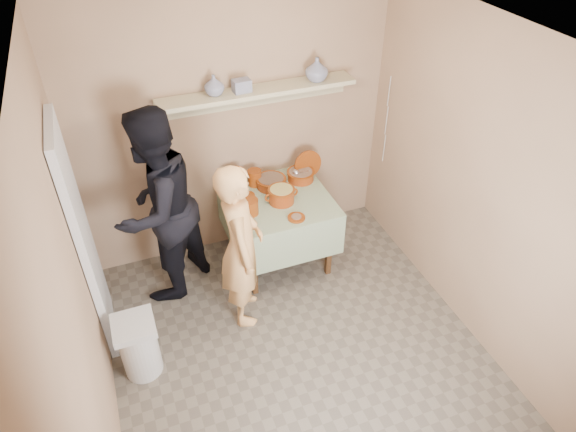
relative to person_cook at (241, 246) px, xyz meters
name	(u,v)px	position (x,y,z in m)	size (l,w,h in m)	color
ground	(303,361)	(0.28, -0.71, -0.78)	(3.50, 3.50, 0.00)	#665D50
tile_panel	(85,241)	(-1.18, 0.24, 0.22)	(0.06, 0.70, 2.00)	silver
plate_stack_a	(236,180)	(0.22, 0.85, 0.09)	(0.16, 0.16, 0.21)	#712806
plate_stack_b	(255,178)	(0.40, 0.86, 0.06)	(0.13, 0.13, 0.16)	#712806
bowl_stack	(250,207)	(0.22, 0.43, 0.06)	(0.15, 0.15, 0.15)	#712806
empty_bowl	(247,197)	(0.25, 0.65, 0.00)	(0.16, 0.16, 0.05)	#712806
propped_lid	(308,164)	(0.95, 0.84, 0.10)	(0.29, 0.29, 0.02)	#712806
vase_right	(317,69)	(1.04, 0.90, 1.05)	(0.20, 0.20, 0.21)	navy
vase_left	(214,85)	(0.10, 0.93, 1.03)	(0.17, 0.17, 0.18)	navy
ceramic_box	(242,86)	(0.34, 0.91, 1.00)	(0.15, 0.11, 0.11)	navy
person_cook	(241,246)	(0.00, 0.00, 0.00)	(0.57, 0.37, 1.56)	#E6A663
person_helper	(157,208)	(-0.57, 0.58, 0.15)	(0.90, 0.70, 1.85)	black
room_shell	(308,206)	(0.28, -0.71, 0.83)	(3.04, 3.54, 2.62)	tan
serving_table	(278,208)	(0.53, 0.57, -0.14)	(0.97, 0.97, 0.76)	#4C2D16
cazuela_meat_a	(271,182)	(0.54, 0.77, 0.04)	(0.30, 0.30, 0.10)	#752002
cazuela_meat_b	(301,175)	(0.85, 0.78, 0.04)	(0.28, 0.28, 0.10)	#752002
ladle	(297,173)	(0.80, 0.76, 0.09)	(0.08, 0.26, 0.19)	silver
cazuela_rice	(281,194)	(0.55, 0.50, 0.07)	(0.33, 0.25, 0.14)	#752002
front_plate	(296,217)	(0.58, 0.21, -0.01)	(0.16, 0.16, 0.03)	#712806
wall_shelf	(257,93)	(0.48, 0.94, 0.89)	(1.80, 0.25, 0.21)	#C1B88F
trash_bin	(139,347)	(-0.97, -0.31, -0.50)	(0.32, 0.32, 0.56)	silver
electrical_cord	(386,121)	(1.75, 0.77, 0.47)	(0.01, 0.05, 0.90)	silver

